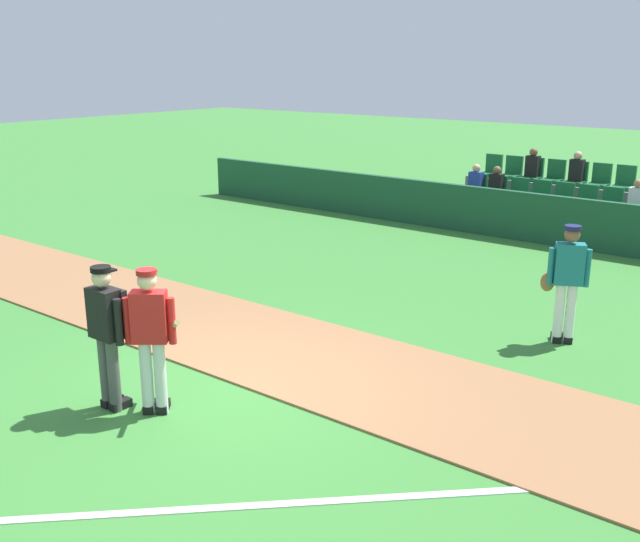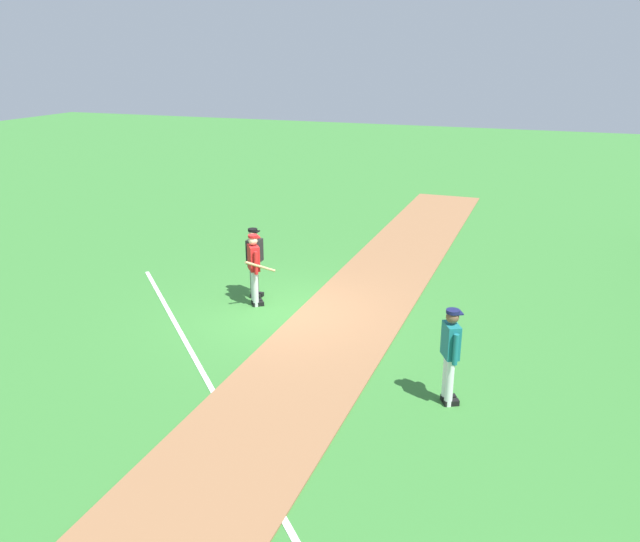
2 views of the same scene
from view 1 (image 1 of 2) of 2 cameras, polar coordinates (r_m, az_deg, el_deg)
ground_plane at (r=9.29m, az=-8.25°, el=-9.48°), size 80.00×80.00×0.00m
infield_dirt_path at (r=10.35m, az=-1.86°, el=-6.46°), size 28.00×2.51×0.03m
foul_line_chalk at (r=7.29m, az=6.14°, el=-17.16°), size 8.74×8.37×0.01m
dugout_fence at (r=17.21m, az=16.29°, el=4.02°), size 20.00×0.16×1.12m
stadium_bleachers at (r=18.56m, az=17.93°, el=4.56°), size 5.00×2.10×1.90m
batter_red_jersey at (r=8.58m, az=-13.04°, el=-4.94°), size 0.72×0.69×1.76m
umpire_home_plate at (r=8.81m, az=-16.28°, el=-4.40°), size 0.59×0.31×1.76m
runner_teal_jersey at (r=11.04m, az=18.72°, el=-0.65°), size 0.64×0.42×1.76m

